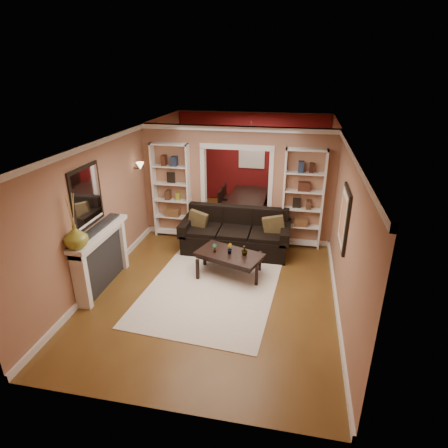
% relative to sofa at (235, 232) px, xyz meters
% --- Properties ---
extents(floor, '(8.00, 8.00, 0.00)m').
position_rel_sofa_xyz_m(floor, '(-0.11, -0.45, -0.48)').
color(floor, brown).
rests_on(floor, ground).
extents(ceiling, '(8.00, 8.00, 0.00)m').
position_rel_sofa_xyz_m(ceiling, '(-0.11, -0.45, 2.22)').
color(ceiling, white).
rests_on(ceiling, ground).
extents(wall_back, '(8.00, 0.00, 8.00)m').
position_rel_sofa_xyz_m(wall_back, '(-0.11, 3.55, 0.87)').
color(wall_back, '#A37156').
rests_on(wall_back, ground).
extents(wall_front, '(8.00, 0.00, 8.00)m').
position_rel_sofa_xyz_m(wall_front, '(-0.11, -4.45, 0.87)').
color(wall_front, '#A37156').
rests_on(wall_front, ground).
extents(wall_left, '(0.00, 8.00, 8.00)m').
position_rel_sofa_xyz_m(wall_left, '(-2.36, -0.45, 0.87)').
color(wall_left, '#A37156').
rests_on(wall_left, ground).
extents(wall_right, '(0.00, 8.00, 8.00)m').
position_rel_sofa_xyz_m(wall_right, '(2.14, -0.45, 0.87)').
color(wall_right, '#A37156').
rests_on(wall_right, ground).
extents(partition_wall, '(4.50, 0.15, 2.70)m').
position_rel_sofa_xyz_m(partition_wall, '(-0.11, 0.75, 0.87)').
color(partition_wall, '#A37156').
rests_on(partition_wall, floor).
extents(red_back_panel, '(4.44, 0.04, 2.64)m').
position_rel_sofa_xyz_m(red_back_panel, '(-0.11, 3.52, 0.84)').
color(red_back_panel, maroon).
rests_on(red_back_panel, floor).
extents(dining_window, '(0.78, 0.03, 0.98)m').
position_rel_sofa_xyz_m(dining_window, '(-0.11, 3.48, 1.07)').
color(dining_window, '#8CA5CC').
rests_on(dining_window, wall_back).
extents(area_rug, '(2.61, 3.49, 0.01)m').
position_rel_sofa_xyz_m(area_rug, '(-0.17, -1.57, -0.47)').
color(area_rug, silver).
rests_on(area_rug, floor).
extents(sofa, '(2.43, 1.05, 0.95)m').
position_rel_sofa_xyz_m(sofa, '(0.00, 0.00, 0.00)').
color(sofa, black).
rests_on(sofa, floor).
extents(pillow_left, '(0.44, 0.19, 0.43)m').
position_rel_sofa_xyz_m(pillow_left, '(-0.86, -0.02, 0.20)').
color(pillow_left, brown).
rests_on(pillow_left, sofa).
extents(pillow_right, '(0.46, 0.15, 0.46)m').
position_rel_sofa_xyz_m(pillow_right, '(0.86, -0.02, 0.22)').
color(pillow_right, brown).
rests_on(pillow_right, sofa).
extents(coffee_table, '(1.45, 1.08, 0.49)m').
position_rel_sofa_xyz_m(coffee_table, '(0.07, -1.08, -0.23)').
color(coffee_table, black).
rests_on(coffee_table, floor).
extents(plant_left, '(0.11, 0.11, 0.18)m').
position_rel_sofa_xyz_m(plant_left, '(-0.23, -1.08, 0.10)').
color(plant_left, '#336626').
rests_on(plant_left, coffee_table).
extents(plant_center, '(0.13, 0.14, 0.21)m').
position_rel_sofa_xyz_m(plant_center, '(0.07, -1.08, 0.12)').
color(plant_center, '#336626').
rests_on(plant_center, coffee_table).
extents(plant_right, '(0.16, 0.16, 0.21)m').
position_rel_sofa_xyz_m(plant_right, '(0.37, -1.08, 0.12)').
color(plant_right, '#336626').
rests_on(plant_right, coffee_table).
extents(bookshelf_left, '(0.90, 0.30, 2.30)m').
position_rel_sofa_xyz_m(bookshelf_left, '(-1.66, 0.58, 0.67)').
color(bookshelf_left, white).
rests_on(bookshelf_left, floor).
extents(bookshelf_right, '(0.90, 0.30, 2.30)m').
position_rel_sofa_xyz_m(bookshelf_right, '(1.44, 0.58, 0.67)').
color(bookshelf_right, white).
rests_on(bookshelf_right, floor).
extents(fireplace, '(0.32, 1.70, 1.16)m').
position_rel_sofa_xyz_m(fireplace, '(-2.20, -1.95, 0.10)').
color(fireplace, white).
rests_on(fireplace, floor).
extents(vase, '(0.42, 0.42, 0.40)m').
position_rel_sofa_xyz_m(vase, '(-2.20, -2.65, 0.89)').
color(vase, olive).
rests_on(vase, fireplace).
extents(mirror, '(0.03, 0.95, 1.10)m').
position_rel_sofa_xyz_m(mirror, '(-2.34, -1.95, 1.32)').
color(mirror, silver).
rests_on(mirror, wall_left).
extents(wall_sconce, '(0.18, 0.18, 0.22)m').
position_rel_sofa_xyz_m(wall_sconce, '(-2.26, 0.10, 1.35)').
color(wall_sconce, '#FFE0A5').
rests_on(wall_sconce, wall_left).
extents(framed_art, '(0.04, 0.85, 1.05)m').
position_rel_sofa_xyz_m(framed_art, '(2.10, -1.45, 1.07)').
color(framed_art, black).
rests_on(framed_art, wall_right).
extents(dining_table, '(1.77, 0.99, 0.62)m').
position_rel_sofa_xyz_m(dining_table, '(0.02, 2.18, -0.16)').
color(dining_table, black).
rests_on(dining_table, floor).
extents(dining_chair_nw, '(0.51, 0.51, 0.83)m').
position_rel_sofa_xyz_m(dining_chair_nw, '(-0.53, 1.88, -0.06)').
color(dining_chair_nw, black).
rests_on(dining_chair_nw, floor).
extents(dining_chair_ne, '(0.51, 0.51, 0.80)m').
position_rel_sofa_xyz_m(dining_chair_ne, '(0.57, 1.88, -0.07)').
color(dining_chair_ne, black).
rests_on(dining_chair_ne, floor).
extents(dining_chair_sw, '(0.46, 0.46, 0.82)m').
position_rel_sofa_xyz_m(dining_chair_sw, '(-0.53, 2.48, -0.07)').
color(dining_chair_sw, black).
rests_on(dining_chair_sw, floor).
extents(dining_chair_se, '(0.59, 0.59, 0.94)m').
position_rel_sofa_xyz_m(dining_chair_se, '(0.57, 2.48, -0.01)').
color(dining_chair_se, black).
rests_on(dining_chair_se, floor).
extents(chandelier, '(0.50, 0.50, 0.30)m').
position_rel_sofa_xyz_m(chandelier, '(-0.11, 2.25, 1.54)').
color(chandelier, '#39221A').
rests_on(chandelier, ceiling).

